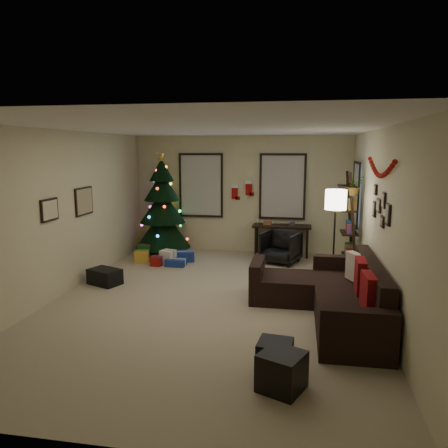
{
  "coord_description": "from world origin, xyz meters",
  "views": [
    {
      "loc": [
        1.33,
        -6.45,
        2.39
      ],
      "look_at": [
        0.1,
        0.6,
        1.15
      ],
      "focal_mm": 34.69,
      "sensor_mm": 36.0,
      "label": 1
    }
  ],
  "objects_px": {
    "christmas_tree": "(162,210)",
    "sofa": "(332,297)",
    "bookshelf": "(350,226)",
    "desk_chair": "(281,247)",
    "desk": "(282,229)"
  },
  "relations": [
    {
      "from": "christmas_tree",
      "to": "sofa",
      "type": "distance_m",
      "value": 5.01
    },
    {
      "from": "sofa",
      "to": "bookshelf",
      "type": "distance_m",
      "value": 2.31
    },
    {
      "from": "sofa",
      "to": "desk_chair",
      "type": "relative_size",
      "value": 3.93
    },
    {
      "from": "desk_chair",
      "to": "sofa",
      "type": "bearing_deg",
      "value": -53.7
    },
    {
      "from": "christmas_tree",
      "to": "desk_chair",
      "type": "relative_size",
      "value": 3.48
    },
    {
      "from": "christmas_tree",
      "to": "bookshelf",
      "type": "xyz_separation_m",
      "value": [
        4.09,
        -1.22,
        -0.03
      ]
    },
    {
      "from": "christmas_tree",
      "to": "desk_chair",
      "type": "distance_m",
      "value": 2.89
    },
    {
      "from": "sofa",
      "to": "desk",
      "type": "xyz_separation_m",
      "value": [
        -0.88,
        3.49,
        0.34
      ]
    },
    {
      "from": "bookshelf",
      "to": "desk_chair",
      "type": "bearing_deg",
      "value": 152.57
    },
    {
      "from": "sofa",
      "to": "christmas_tree",
      "type": "bearing_deg",
      "value": 137.12
    },
    {
      "from": "desk_chair",
      "to": "bookshelf",
      "type": "relative_size",
      "value": 0.34
    },
    {
      "from": "christmas_tree",
      "to": "sofa",
      "type": "relative_size",
      "value": 0.89
    },
    {
      "from": "desk",
      "to": "bookshelf",
      "type": "relative_size",
      "value": 0.66
    },
    {
      "from": "christmas_tree",
      "to": "desk",
      "type": "xyz_separation_m",
      "value": [
        2.76,
        0.11,
        -0.37
      ]
    },
    {
      "from": "christmas_tree",
      "to": "sofa",
      "type": "xyz_separation_m",
      "value": [
        3.64,
        -3.38,
        -0.71
      ]
    }
  ]
}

